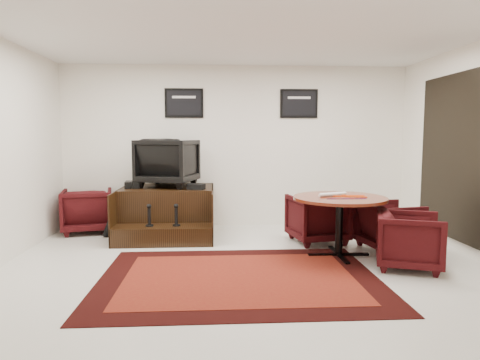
# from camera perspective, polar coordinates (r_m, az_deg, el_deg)

# --- Properties ---
(ground) EXTENTS (6.00, 6.00, 0.00)m
(ground) POSITION_cam_1_polar(r_m,az_deg,el_deg) (5.28, 0.90, -11.61)
(ground) COLOR silver
(ground) RESTS_ON ground
(room_shell) EXTENTS (6.02, 5.02, 2.81)m
(room_shell) POSITION_cam_1_polar(r_m,az_deg,el_deg) (5.20, 5.35, 8.06)
(room_shell) COLOR white
(room_shell) RESTS_ON ground
(area_rug) EXTENTS (3.11, 2.33, 0.01)m
(area_rug) POSITION_cam_1_polar(r_m,az_deg,el_deg) (4.90, -0.11, -12.92)
(area_rug) COLOR black
(area_rug) RESTS_ON ground
(shine_podium) EXTENTS (1.48, 1.52, 0.76)m
(shine_podium) POSITION_cam_1_polar(r_m,az_deg,el_deg) (7.02, -9.61, -4.32)
(shine_podium) COLOR black
(shine_podium) RESTS_ON ground
(shine_chair) EXTENTS (1.03, 1.00, 0.87)m
(shine_chair) POSITION_cam_1_polar(r_m,az_deg,el_deg) (7.08, -9.60, 2.63)
(shine_chair) COLOR black
(shine_chair) RESTS_ON shine_podium
(shoes_pair) EXTENTS (0.26, 0.32, 0.11)m
(shoes_pair) POSITION_cam_1_polar(r_m,az_deg,el_deg) (7.01, -14.11, -0.60)
(shoes_pair) COLOR black
(shoes_pair) RESTS_ON shine_podium
(polish_kit) EXTENTS (0.29, 0.24, 0.09)m
(polish_kit) POSITION_cam_1_polar(r_m,az_deg,el_deg) (6.66, -5.87, -0.89)
(polish_kit) COLOR black
(polish_kit) RESTS_ON shine_podium
(umbrella_black) EXTENTS (0.29, 0.11, 0.78)m
(umbrella_black) POSITION_cam_1_polar(r_m,az_deg,el_deg) (6.99, -16.64, -4.22)
(umbrella_black) COLOR black
(umbrella_black) RESTS_ON ground
(umbrella_hooked) EXTENTS (0.29, 0.11, 0.78)m
(umbrella_hooked) POSITION_cam_1_polar(r_m,az_deg,el_deg) (7.20, -16.25, -3.93)
(umbrella_hooked) COLOR black
(umbrella_hooked) RESTS_ON ground
(armchair_side) EXTENTS (0.91, 0.88, 0.79)m
(armchair_side) POSITION_cam_1_polar(r_m,az_deg,el_deg) (7.51, -19.69, -3.57)
(armchair_side) COLOR black
(armchair_side) RESTS_ON ground
(meeting_table) EXTENTS (1.21, 1.21, 0.79)m
(meeting_table) POSITION_cam_1_polar(r_m,az_deg,el_deg) (5.76, 13.15, -3.12)
(meeting_table) COLOR #4C190A
(meeting_table) RESTS_ON ground
(table_chair_back) EXTENTS (0.89, 0.85, 0.79)m
(table_chair_back) POSITION_cam_1_polar(r_m,az_deg,el_deg) (6.52, 10.26, -4.73)
(table_chair_back) COLOR black
(table_chair_back) RESTS_ON ground
(table_chair_window) EXTENTS (0.79, 0.83, 0.74)m
(table_chair_window) POSITION_cam_1_polar(r_m,az_deg,el_deg) (6.36, 19.30, -5.47)
(table_chair_window) COLOR black
(table_chair_window) RESTS_ON ground
(table_chair_corner) EXTENTS (0.88, 0.91, 0.74)m
(table_chair_corner) POSITION_cam_1_polar(r_m,az_deg,el_deg) (5.55, 21.65, -7.18)
(table_chair_corner) COLOR black
(table_chair_corner) RESTS_ON ground
(paper_roll) EXTENTS (0.41, 0.20, 0.05)m
(paper_roll) POSITION_cam_1_polar(r_m,az_deg,el_deg) (5.79, 12.24, -1.87)
(paper_roll) COLOR silver
(paper_roll) RESTS_ON meeting_table
(table_clutter) EXTENTS (0.57, 0.32, 0.01)m
(table_clutter) POSITION_cam_1_polar(r_m,az_deg,el_deg) (5.76, 14.19, -2.15)
(table_clutter) COLOR #F44D0D
(table_clutter) RESTS_ON meeting_table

